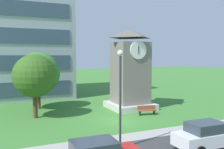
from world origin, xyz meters
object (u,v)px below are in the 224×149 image
clock_tower (130,74)px  park_bench (147,110)px  tree_near_tower (39,73)px  parked_car_white (207,135)px  tree_streetside (35,76)px  street_lamp (120,88)px

clock_tower → park_bench: clock_tower is taller
park_bench → tree_near_tower: 11.94m
park_bench → parked_car_white: bearing=-98.5°
park_bench → parked_car_white: (-1.35, -9.08, 0.40)m
park_bench → tree_streetside: (-9.93, 3.15, 3.38)m
tree_near_tower → parked_car_white: bearing=-64.5°
park_bench → parked_car_white: size_ratio=0.43×
park_bench → street_lamp: (-6.18, -6.85, 3.27)m
tree_streetside → parked_car_white: size_ratio=1.34×
street_lamp → park_bench: bearing=48.0°
clock_tower → tree_streetside: clock_tower is taller
clock_tower → tree_near_tower: 9.74m
tree_streetside → tree_near_tower: 3.97m
tree_streetside → street_lamp: bearing=-69.5°
clock_tower → tree_streetside: (-9.90, -0.22, 0.14)m
park_bench → street_lamp: size_ratio=0.31×
clock_tower → street_lamp: (-6.16, -10.22, 0.02)m
tree_near_tower → clock_tower: bearing=-22.1°
parked_car_white → park_bench: bearing=81.5°
street_lamp → clock_tower: bearing=58.9°
park_bench → parked_car_white: 9.19m
park_bench → tree_streetside: bearing=162.4°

